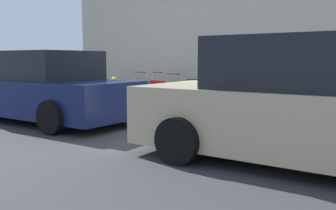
{
  "coord_description": "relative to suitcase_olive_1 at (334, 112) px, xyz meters",
  "views": [
    {
      "loc": [
        -4.59,
        6.74,
        1.4
      ],
      "look_at": [
        -0.06,
        0.79,
        0.49
      ],
      "focal_mm": 40.22,
      "sensor_mm": 36.0,
      "label": 1
    }
  ],
  "objects": [
    {
      "name": "ground_plane",
      "position": [
        2.86,
        0.58,
        -0.44
      ],
      "size": [
        40.0,
        40.0,
        0.0
      ],
      "primitive_type": "plane",
      "color": "#333335"
    },
    {
      "name": "sidewalk_curb",
      "position": [
        2.86,
        -1.92,
        -0.37
      ],
      "size": [
        18.0,
        5.0,
        0.14
      ],
      "primitive_type": "cube",
      "color": "gray",
      "rests_on": "ground_plane"
    },
    {
      "name": "suitcase_maroon_6",
      "position": [
        2.56,
        0.04,
        -0.02
      ],
      "size": [
        0.36,
        0.21,
        0.81
      ],
      "color": "maroon",
      "rests_on": "sidewalk_curb"
    },
    {
      "name": "parked_car_navy_1",
      "position": [
        5.68,
        2.3,
        0.3
      ],
      "size": [
        4.71,
        2.24,
        1.58
      ],
      "color": "#141E4C",
      "rests_on": "ground_plane"
    },
    {
      "name": "suitcase_navy_4",
      "position": [
        1.56,
        0.12,
        0.03
      ],
      "size": [
        0.45,
        0.28,
        0.89
      ],
      "color": "navy",
      "rests_on": "sidewalk_curb"
    },
    {
      "name": "fire_hydrant",
      "position": [
        5.66,
        0.04,
        0.11
      ],
      "size": [
        0.39,
        0.21,
        0.78
      ],
      "color": "#D89E0C",
      "rests_on": "sidewalk_curb"
    },
    {
      "name": "suitcase_olive_8",
      "position": [
        3.64,
        0.04,
        0.02
      ],
      "size": [
        0.46,
        0.24,
        0.92
      ],
      "color": "#59601E",
      "rests_on": "sidewalk_curb"
    },
    {
      "name": "suitcase_red_9",
      "position": [
        4.19,
        -0.03,
        0.06
      ],
      "size": [
        0.4,
        0.19,
        0.95
      ],
      "color": "red",
      "rests_on": "sidewalk_curb"
    },
    {
      "name": "suitcase_silver_5",
      "position": [
        2.08,
        0.0,
        -0.02
      ],
      "size": [
        0.36,
        0.24,
        0.62
      ],
      "color": "#9EA0A8",
      "rests_on": "sidewalk_curb"
    },
    {
      "name": "suitcase_olive_1",
      "position": [
        0.0,
        0.0,
        0.0
      ],
      "size": [
        0.4,
        0.25,
        0.89
      ],
      "color": "#59601E",
      "rests_on": "sidewalk_curb"
    },
    {
      "name": "suitcase_black_7",
      "position": [
        3.08,
        0.06,
        0.08
      ],
      "size": [
        0.42,
        0.26,
        0.81
      ],
      "color": "black",
      "rests_on": "sidewalk_curb"
    },
    {
      "name": "suitcase_teal_3",
      "position": [
        1.03,
        -0.01,
        0.0
      ],
      "size": [
        0.39,
        0.22,
        0.9
      ],
      "color": "#0F606B",
      "rests_on": "sidewalk_curb"
    },
    {
      "name": "suitcase_red_2",
      "position": [
        0.52,
        0.1,
        -0.03
      ],
      "size": [
        0.39,
        0.22,
        0.73
      ],
      "color": "red",
      "rests_on": "sidewalk_curb"
    },
    {
      "name": "suitcase_teal_10",
      "position": [
        4.74,
        0.02,
        0.05
      ],
      "size": [
        0.44,
        0.27,
        0.95
      ],
      "color": "#0F606B",
      "rests_on": "sidewalk_curb"
    },
    {
      "name": "parked_car_beige_0",
      "position": [
        -0.27,
        2.3,
        0.35
      ],
      "size": [
        4.81,
        2.32,
        1.69
      ],
      "color": "tan",
      "rests_on": "ground_plane"
    },
    {
      "name": "bollard_post",
      "position": [
        6.3,
        0.19,
        0.13
      ],
      "size": [
        0.14,
        0.14,
        0.86
      ],
      "primitive_type": "cylinder",
      "color": "brown",
      "rests_on": "sidewalk_curb"
    }
  ]
}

